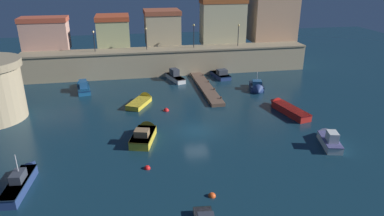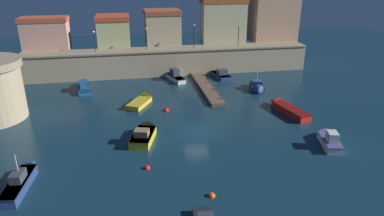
{
  "view_description": "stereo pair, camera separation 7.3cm",
  "coord_description": "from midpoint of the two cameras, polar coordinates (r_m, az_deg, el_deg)",
  "views": [
    {
      "loc": [
        -6.83,
        -32.88,
        16.06
      ],
      "look_at": [
        0.0,
        2.68,
        1.56
      ],
      "focal_mm": 32.76,
      "sensor_mm": 36.0,
      "label": 1
    },
    {
      "loc": [
        -6.76,
        -32.89,
        16.06
      ],
      "look_at": [
        0.0,
        2.68,
        1.56
      ],
      "focal_mm": 32.76,
      "sensor_mm": 36.0,
      "label": 2
    }
  ],
  "objects": [
    {
      "name": "ground_plane",
      "position": [
        37.23,
        0.83,
        -3.74
      ],
      "size": [
        122.09,
        122.09,
        0.0
      ],
      "primitive_type": "plane",
      "color": "#112D3D"
    },
    {
      "name": "moored_boat_1",
      "position": [
        45.17,
        -8.02,
        1.22
      ],
      "size": [
        3.94,
        5.3,
        1.65
      ],
      "rotation": [
        0.0,
        0.0,
        1.07
      ],
      "color": "gold",
      "rests_on": "ground"
    },
    {
      "name": "moored_boat_6",
      "position": [
        35.81,
        -7.64,
        -4.13
      ],
      "size": [
        3.24,
        5.5,
        1.97
      ],
      "rotation": [
        0.0,
        0.0,
        1.29
      ],
      "color": "gold",
      "rests_on": "ground"
    },
    {
      "name": "pier_dock",
      "position": [
        49.99,
        2.34,
        3.34
      ],
      "size": [
        1.77,
        14.16,
        0.7
      ],
      "color": "brown",
      "rests_on": "ground"
    },
    {
      "name": "quay_lamp_1",
      "position": [
        56.04,
        -7.4,
        11.71
      ],
      "size": [
        0.32,
        0.32,
        3.39
      ],
      "color": "black",
      "rests_on": "quay_wall"
    },
    {
      "name": "quay_lamp_0",
      "position": [
        56.16,
        -15.62,
        10.97
      ],
      "size": [
        0.32,
        0.32,
        3.14
      ],
      "color": "black",
      "rests_on": "quay_wall"
    },
    {
      "name": "moored_boat_7",
      "position": [
        56.48,
        4.31,
        5.7
      ],
      "size": [
        2.65,
        5.99,
        1.93
      ],
      "rotation": [
        0.0,
        0.0,
        1.73
      ],
      "color": "navy",
      "rests_on": "ground"
    },
    {
      "name": "moored_boat_0",
      "position": [
        54.65,
        -3.02,
        5.3
      ],
      "size": [
        2.94,
        6.31,
        2.0
      ],
      "rotation": [
        0.0,
        0.0,
        1.85
      ],
      "color": "white",
      "rests_on": "ground"
    },
    {
      "name": "mooring_buoy_2",
      "position": [
        42.48,
        -4.17,
        -0.45
      ],
      "size": [
        0.7,
        0.7,
        0.7
      ],
      "primitive_type": "sphere",
      "color": "red",
      "rests_on": "ground"
    },
    {
      "name": "moored_boat_9",
      "position": [
        50.16,
        10.61,
        3.3
      ],
      "size": [
        2.76,
        4.6,
        2.95
      ],
      "rotation": [
        0.0,
        0.0,
        -1.82
      ],
      "color": "navy",
      "rests_on": "ground"
    },
    {
      "name": "mooring_buoy_0",
      "position": [
        30.86,
        -7.27,
        -9.74
      ],
      "size": [
        0.56,
        0.56,
        0.56
      ],
      "primitive_type": "sphere",
      "color": "red",
      "rests_on": "ground"
    },
    {
      "name": "moored_boat_5",
      "position": [
        31.32,
        -25.86,
        -10.37
      ],
      "size": [
        1.87,
        6.41,
        3.14
      ],
      "rotation": [
        0.0,
        0.0,
        1.47
      ],
      "color": "navy",
      "rests_on": "ground"
    },
    {
      "name": "mooring_buoy_1",
      "position": [
        27.37,
        3.28,
        -14.15
      ],
      "size": [
        0.59,
        0.59,
        0.59
      ],
      "primitive_type": "sphere",
      "color": "#EA4C19",
      "rests_on": "ground"
    },
    {
      "name": "moored_boat_2",
      "position": [
        36.94,
        21.35,
        -4.67
      ],
      "size": [
        2.55,
        4.97,
        1.97
      ],
      "rotation": [
        0.0,
        0.0,
        1.32
      ],
      "color": "white",
      "rests_on": "ground"
    },
    {
      "name": "quay_wall",
      "position": [
        57.26,
        -3.65,
        7.64
      ],
      "size": [
        45.3,
        4.03,
        4.13
      ],
      "color": "tan",
      "rests_on": "ground"
    },
    {
      "name": "quay_lamp_2",
      "position": [
        56.95,
        0.38,
        12.24
      ],
      "size": [
        0.32,
        0.32,
        3.73
      ],
      "color": "black",
      "rests_on": "quay_wall"
    },
    {
      "name": "old_town_backdrop",
      "position": [
        61.15,
        0.42,
        13.75
      ],
      "size": [
        45.85,
        6.02,
        9.14
      ],
      "color": "tan",
      "rests_on": "ground"
    },
    {
      "name": "moored_boat_4",
      "position": [
        52.28,
        -17.22,
        3.47
      ],
      "size": [
        2.43,
        6.23,
        2.01
      ],
      "rotation": [
        0.0,
        0.0,
        1.72
      ],
      "color": "#195689",
      "rests_on": "ground"
    },
    {
      "name": "moored_boat_8",
      "position": [
        43.54,
        15.08,
        0.0
      ],
      "size": [
        2.9,
        7.12,
        1.45
      ],
      "rotation": [
        0.0,
        0.0,
        1.78
      ],
      "color": "red",
      "rests_on": "ground"
    },
    {
      "name": "quay_lamp_3",
      "position": [
        58.84,
        7.64,
        12.24
      ],
      "size": [
        0.32,
        0.32,
        3.51
      ],
      "color": "black",
      "rests_on": "quay_wall"
    }
  ]
}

